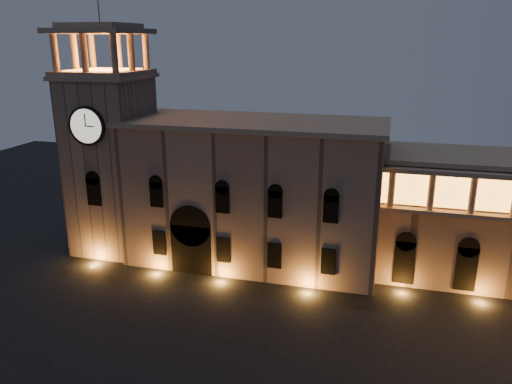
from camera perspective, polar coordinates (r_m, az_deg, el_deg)
ground at (r=45.05m, az=-5.39°, el=-19.19°), size 160.00×160.00×0.00m
government_building at (r=60.55m, az=-0.30°, el=-0.04°), size 30.80×12.80×17.60m
clock_tower at (r=65.92m, az=-16.21°, el=4.05°), size 9.80×9.80×32.40m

